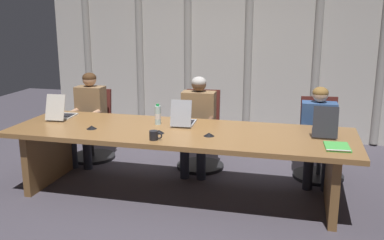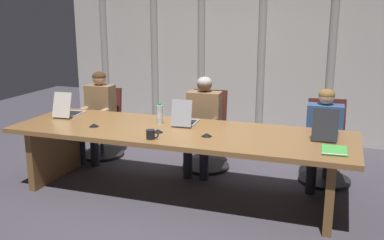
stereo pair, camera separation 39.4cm
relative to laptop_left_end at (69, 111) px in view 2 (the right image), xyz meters
name	(u,v)px [view 2 (the right image)]	position (x,y,z in m)	size (l,w,h in m)	color
ground_plane	(179,194)	(1.49, -0.19, -0.78)	(11.35, 11.35, 0.00)	#47424C
conference_table	(179,143)	(1.49, -0.19, -0.20)	(3.65, 1.12, 0.73)	olive
curtain_backdrop	(236,42)	(1.49, 2.31, 0.71)	(5.68, 0.17, 2.99)	beige
laptop_left_end	(69,111)	(0.00, 0.00, 0.00)	(0.25, 0.43, 0.30)	beige
laptop_left_mid	(185,120)	(1.47, 0.05, 0.00)	(0.25, 0.39, 0.30)	#A8ADB7
laptop_center	(325,132)	(2.97, 0.00, 0.00)	(0.25, 0.42, 0.32)	#2D2D33
office_chair_left_end	(103,131)	(0.00, 0.75, -0.44)	(0.60, 0.60, 0.92)	#511E19
office_chair_left_mid	(207,140)	(1.51, 0.76, -0.42)	(0.60, 0.60, 0.98)	#511E19
office_chair_center	(326,152)	(2.97, 0.76, -0.43)	(0.60, 0.61, 0.95)	#511E19
person_left_end	(98,111)	(0.03, 0.60, -0.13)	(0.38, 0.55, 1.18)	olive
person_left_mid	(203,119)	(1.50, 0.60, -0.12)	(0.44, 0.56, 1.18)	olive
person_center	(324,132)	(2.94, 0.59, -0.16)	(0.42, 0.55, 1.11)	#335184
water_bottle_primary	(160,114)	(1.19, 0.00, 0.05)	(0.07, 0.07, 0.23)	silver
coffee_mug_near	(151,134)	(1.35, -0.59, -0.01)	(0.13, 0.09, 0.09)	black
conference_mic_left_side	(207,135)	(1.84, -0.33, -0.04)	(0.11, 0.11, 0.04)	black
conference_mic_middle	(158,131)	(1.32, -0.35, -0.04)	(0.11, 0.11, 0.04)	black
conference_mic_right_side	(94,125)	(0.56, -0.36, -0.04)	(0.11, 0.11, 0.04)	black
spiral_notepad	(334,151)	(3.07, -0.42, -0.05)	(0.24, 0.32, 0.03)	#4CB74C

